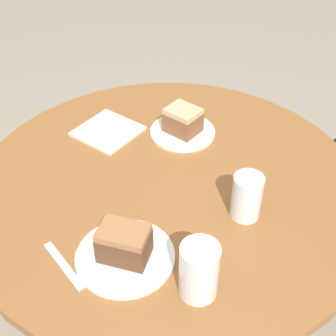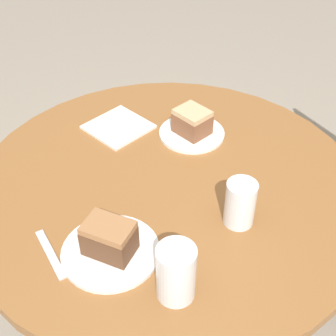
# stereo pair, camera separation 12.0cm
# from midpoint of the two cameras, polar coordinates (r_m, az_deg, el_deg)

# --- Properties ---
(table) EXTENTS (1.03, 1.03, 0.78)m
(table) POSITION_cam_midpoint_polar(r_m,az_deg,el_deg) (1.36, -2.54, -7.79)
(table) COLOR brown
(table) RESTS_ON ground_plane
(plate_near) EXTENTS (0.22, 0.22, 0.01)m
(plate_near) POSITION_cam_midpoint_polar(r_m,az_deg,el_deg) (1.05, -8.57, -10.82)
(plate_near) COLOR white
(plate_near) RESTS_ON table
(plate_far) EXTENTS (0.19, 0.19, 0.01)m
(plate_far) POSITION_cam_midpoint_polar(r_m,az_deg,el_deg) (1.38, -0.68, 4.33)
(plate_far) COLOR white
(plate_far) RESTS_ON table
(cake_slice_near) EXTENTS (0.13, 0.12, 0.08)m
(cake_slice_near) POSITION_cam_midpoint_polar(r_m,az_deg,el_deg) (1.01, -8.81, -9.21)
(cake_slice_near) COLOR brown
(cake_slice_near) RESTS_ON plate_near
(cake_slice_far) EXTENTS (0.11, 0.10, 0.07)m
(cake_slice_far) POSITION_cam_midpoint_polar(r_m,az_deg,el_deg) (1.36, -0.70, 5.76)
(cake_slice_far) COLOR brown
(cake_slice_far) RESTS_ON plate_far
(glass_lemonade) EXTENTS (0.08, 0.08, 0.13)m
(glass_lemonade) POSITION_cam_midpoint_polar(r_m,az_deg,el_deg) (0.94, 0.07, -12.91)
(glass_lemonade) COLOR beige
(glass_lemonade) RESTS_ON table
(glass_water) EXTENTS (0.07, 0.07, 0.12)m
(glass_water) POSITION_cam_midpoint_polar(r_m,az_deg,el_deg) (1.10, 6.48, -3.89)
(glass_water) COLOR silver
(glass_water) RESTS_ON table
(napkin_stack) EXTENTS (0.20, 0.20, 0.01)m
(napkin_stack) POSITION_cam_midpoint_polar(r_m,az_deg,el_deg) (1.41, -9.74, 4.40)
(napkin_stack) COLOR silver
(napkin_stack) RESTS_ON table
(fork) EXTENTS (0.16, 0.02, 0.00)m
(fork) POSITION_cam_midpoint_polar(r_m,az_deg,el_deg) (1.06, -15.83, -11.51)
(fork) COLOR silver
(fork) RESTS_ON table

